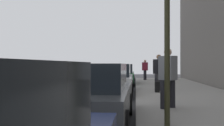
% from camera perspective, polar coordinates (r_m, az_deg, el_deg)
% --- Properties ---
extents(ground_plane, '(56.00, 56.00, 0.00)m').
position_cam_1_polar(ground_plane, '(12.75, 0.53, -7.01)').
color(ground_plane, black).
extents(sidewalk, '(28.00, 4.60, 0.15)m').
position_cam_1_polar(sidewalk, '(12.91, 15.39, -6.58)').
color(sidewalk, gray).
rests_on(sidewalk, ground).
extents(lane_stripe_centre, '(28.00, 0.14, 0.01)m').
position_cam_1_polar(lane_stripe_centre, '(13.39, -13.36, -6.66)').
color(lane_stripe_centre, gold).
rests_on(lane_stripe_centre, ground).
extents(parked_car_charcoal, '(4.65, 1.93, 1.51)m').
position_cam_1_polar(parked_car_charcoal, '(6.56, -4.38, -6.73)').
color(parked_car_charcoal, black).
rests_on(parked_car_charcoal, ground).
extents(parked_car_white, '(4.62, 1.91, 1.51)m').
position_cam_1_polar(parked_car_white, '(13.23, 0.37, -3.46)').
color(parked_car_white, black).
rests_on(parked_car_white, ground).
extents(parked_car_green, '(4.54, 1.93, 1.51)m').
position_cam_1_polar(parked_car_green, '(19.30, 1.98, -2.46)').
color(parked_car_green, black).
rests_on(parked_car_green, ground).
extents(pedestrian_burgundy_coat, '(0.56, 0.52, 1.74)m').
position_cam_1_polar(pedestrian_burgundy_coat, '(23.42, 7.01, -1.29)').
color(pedestrian_burgundy_coat, black).
rests_on(pedestrian_burgundy_coat, sidewalk).
extents(pedestrian_black_coat, '(0.55, 0.58, 1.84)m').
position_cam_1_polar(pedestrian_black_coat, '(13.69, 9.90, -1.80)').
color(pedestrian_black_coat, black).
rests_on(pedestrian_black_coat, sidewalk).
extents(pedestrian_grey_coat, '(0.57, 0.57, 1.84)m').
position_cam_1_polar(pedestrian_grey_coat, '(8.45, 11.75, -2.74)').
color(pedestrian_grey_coat, black).
rests_on(pedestrian_grey_coat, sidewalk).
extents(rolling_suitcase, '(0.34, 0.22, 0.86)m').
position_cam_1_polar(rolling_suitcase, '(13.22, 9.56, -5.00)').
color(rolling_suitcase, black).
rests_on(rolling_suitcase, sidewalk).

